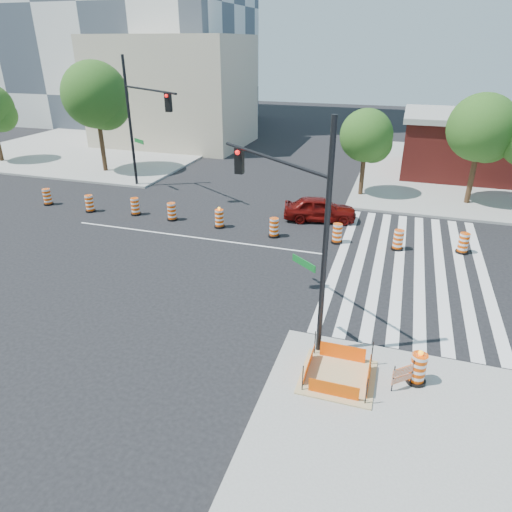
% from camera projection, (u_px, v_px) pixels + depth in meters
% --- Properties ---
extents(ground, '(120.00, 120.00, 0.00)m').
position_uv_depth(ground, '(193.00, 237.00, 24.13)').
color(ground, black).
rests_on(ground, ground).
extents(sidewalk_ne, '(22.00, 22.00, 0.15)m').
position_uv_depth(sidewalk_ne, '(510.00, 177.00, 34.61)').
color(sidewalk_ne, gray).
rests_on(sidewalk_ne, ground).
extents(sidewalk_nw, '(22.00, 22.00, 0.15)m').
position_uv_depth(sidewalk_nw, '(103.00, 147.00, 44.60)').
color(sidewalk_nw, gray).
rests_on(sidewalk_nw, ground).
extents(crosswalk_east, '(6.75, 13.50, 0.01)m').
position_uv_depth(crosswalk_east, '(409.00, 265.00, 21.09)').
color(crosswalk_east, silver).
rests_on(crosswalk_east, ground).
extents(lane_centerline, '(14.00, 0.12, 0.01)m').
position_uv_depth(lane_centerline, '(193.00, 237.00, 24.13)').
color(lane_centerline, silver).
rests_on(lane_centerline, ground).
extents(excavation_pit, '(2.20, 2.20, 0.90)m').
position_uv_depth(excavation_pit, '(338.00, 376.00, 13.79)').
color(excavation_pit, tan).
rests_on(excavation_pit, ground).
extents(beige_midrise, '(14.00, 10.00, 10.00)m').
position_uv_depth(beige_midrise, '(174.00, 92.00, 44.28)').
color(beige_midrise, '#C4B295').
rests_on(beige_midrise, ground).
extents(red_coupe, '(4.37, 2.47, 1.40)m').
position_uv_depth(red_coupe, '(320.00, 209.00, 26.12)').
color(red_coupe, '#570907').
rests_on(red_coupe, ground).
extents(signal_pole_se, '(4.53, 3.64, 7.52)m').
position_uv_depth(signal_pole_se, '(293.00, 209.00, 14.33)').
color(signal_pole_se, black).
rests_on(signal_pole_se, ground).
extents(signal_pole_nw, '(5.52, 3.56, 8.51)m').
position_uv_depth(signal_pole_nw, '(141.00, 113.00, 29.27)').
color(signal_pole_nw, black).
rests_on(signal_pole_nw, ground).
extents(pit_drum, '(0.58, 0.58, 1.14)m').
position_uv_depth(pit_drum, '(418.00, 369.00, 13.44)').
color(pit_drum, black).
rests_on(pit_drum, ground).
extents(barricade, '(0.60, 0.53, 0.90)m').
position_uv_depth(barricade, '(403.00, 374.00, 13.20)').
color(barricade, '#E74704').
rests_on(barricade, ground).
extents(tree_north_b, '(4.86, 4.86, 8.26)m').
position_uv_depth(tree_north_b, '(96.00, 99.00, 33.88)').
color(tree_north_b, '#382314').
rests_on(tree_north_b, ground).
extents(tree_north_c, '(3.35, 3.34, 5.67)m').
position_uv_depth(tree_north_c, '(367.00, 138.00, 29.00)').
color(tree_north_c, '#382314').
rests_on(tree_north_c, ground).
extents(tree_north_d, '(3.99, 3.99, 6.78)m').
position_uv_depth(tree_north_d, '(482.00, 132.00, 27.07)').
color(tree_north_d, '#382314').
rests_on(tree_north_d, ground).
extents(median_drum_0, '(0.60, 0.60, 1.02)m').
position_uv_depth(median_drum_0, '(47.00, 197.00, 28.77)').
color(median_drum_0, black).
rests_on(median_drum_0, ground).
extents(median_drum_1, '(0.60, 0.60, 1.02)m').
position_uv_depth(median_drum_1, '(90.00, 204.00, 27.59)').
color(median_drum_1, black).
rests_on(median_drum_1, ground).
extents(median_drum_2, '(0.60, 0.60, 1.02)m').
position_uv_depth(median_drum_2, '(135.00, 207.00, 27.10)').
color(median_drum_2, black).
rests_on(median_drum_2, ground).
extents(median_drum_3, '(0.60, 0.60, 1.02)m').
position_uv_depth(median_drum_3, '(172.00, 212.00, 26.27)').
color(median_drum_3, black).
rests_on(median_drum_3, ground).
extents(median_drum_4, '(0.60, 0.60, 1.18)m').
position_uv_depth(median_drum_4, '(219.00, 219.00, 25.23)').
color(median_drum_4, black).
rests_on(median_drum_4, ground).
extents(median_drum_5, '(0.60, 0.60, 1.02)m').
position_uv_depth(median_drum_5, '(274.00, 228.00, 24.02)').
color(median_drum_5, black).
rests_on(median_drum_5, ground).
extents(median_drum_6, '(0.60, 0.60, 1.02)m').
position_uv_depth(median_drum_6, '(337.00, 234.00, 23.28)').
color(median_drum_6, black).
rests_on(median_drum_6, ground).
extents(median_drum_7, '(0.60, 0.60, 1.02)m').
position_uv_depth(median_drum_7, '(398.00, 241.00, 22.51)').
color(median_drum_7, black).
rests_on(median_drum_7, ground).
extents(median_drum_8, '(0.60, 0.60, 1.02)m').
position_uv_depth(median_drum_8, '(463.00, 244.00, 22.15)').
color(median_drum_8, black).
rests_on(median_drum_8, ground).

